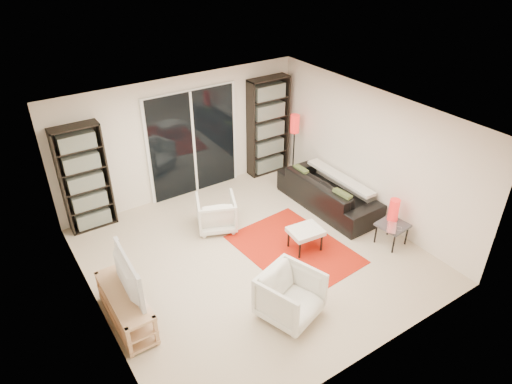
{
  "coord_description": "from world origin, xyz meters",
  "views": [
    {
      "loc": [
        -3.26,
        -5.01,
        4.82
      ],
      "look_at": [
        0.25,
        0.3,
        1.0
      ],
      "focal_mm": 32.0,
      "sensor_mm": 36.0,
      "label": 1
    }
  ],
  "objects_px": {
    "bookshelf_left": "(85,179)",
    "side_table": "(393,226)",
    "ottoman": "(305,232)",
    "floor_lamp": "(295,130)",
    "armchair_front": "(290,296)",
    "armchair_back": "(216,213)",
    "sofa": "(328,192)",
    "bookshelf_right": "(268,127)",
    "tv_stand": "(126,306)"
  },
  "relations": [
    {
      "from": "armchair_back",
      "to": "tv_stand",
      "type": "bearing_deg",
      "value": 53.8
    },
    {
      "from": "floor_lamp",
      "to": "side_table",
      "type": "bearing_deg",
      "value": -91.54
    },
    {
      "from": "ottoman",
      "to": "floor_lamp",
      "type": "relative_size",
      "value": 0.41
    },
    {
      "from": "armchair_front",
      "to": "side_table",
      "type": "relative_size",
      "value": 1.54
    },
    {
      "from": "armchair_back",
      "to": "side_table",
      "type": "bearing_deg",
      "value": 160.4
    },
    {
      "from": "armchair_back",
      "to": "side_table",
      "type": "distance_m",
      "value": 3.06
    },
    {
      "from": "tv_stand",
      "to": "armchair_back",
      "type": "height_order",
      "value": "armchair_back"
    },
    {
      "from": "armchair_back",
      "to": "ottoman",
      "type": "bearing_deg",
      "value": 147.09
    },
    {
      "from": "floor_lamp",
      "to": "bookshelf_left",
      "type": "bearing_deg",
      "value": 173.33
    },
    {
      "from": "sofa",
      "to": "floor_lamp",
      "type": "relative_size",
      "value": 1.55
    },
    {
      "from": "tv_stand",
      "to": "armchair_back",
      "type": "distance_m",
      "value": 2.49
    },
    {
      "from": "bookshelf_left",
      "to": "armchair_back",
      "type": "relative_size",
      "value": 2.83
    },
    {
      "from": "sofa",
      "to": "bookshelf_left",
      "type": "bearing_deg",
      "value": 63.9
    },
    {
      "from": "armchair_back",
      "to": "ottoman",
      "type": "distance_m",
      "value": 1.66
    },
    {
      "from": "bookshelf_left",
      "to": "floor_lamp",
      "type": "relative_size",
      "value": 1.39
    },
    {
      "from": "bookshelf_left",
      "to": "ottoman",
      "type": "relative_size",
      "value": 3.37
    },
    {
      "from": "bookshelf_right",
      "to": "armchair_back",
      "type": "bearing_deg",
      "value": -147.29
    },
    {
      "from": "armchair_front",
      "to": "side_table",
      "type": "bearing_deg",
      "value": -9.52
    },
    {
      "from": "bookshelf_right",
      "to": "sofa",
      "type": "xyz_separation_m",
      "value": [
        0.13,
        -1.85,
        -0.73
      ]
    },
    {
      "from": "bookshelf_left",
      "to": "tv_stand",
      "type": "bearing_deg",
      "value": -96.43
    },
    {
      "from": "sofa",
      "to": "floor_lamp",
      "type": "height_order",
      "value": "floor_lamp"
    },
    {
      "from": "tv_stand",
      "to": "armchair_back",
      "type": "bearing_deg",
      "value": 31.0
    },
    {
      "from": "bookshelf_right",
      "to": "tv_stand",
      "type": "distance_m",
      "value": 4.94
    },
    {
      "from": "bookshelf_left",
      "to": "armchair_front",
      "type": "height_order",
      "value": "bookshelf_left"
    },
    {
      "from": "tv_stand",
      "to": "armchair_front",
      "type": "height_order",
      "value": "armchair_front"
    },
    {
      "from": "armchair_front",
      "to": "floor_lamp",
      "type": "xyz_separation_m",
      "value": [
        2.53,
        3.23,
        0.72
      ]
    },
    {
      "from": "bookshelf_right",
      "to": "side_table",
      "type": "height_order",
      "value": "bookshelf_right"
    },
    {
      "from": "bookshelf_right",
      "to": "armchair_front",
      "type": "relative_size",
      "value": 2.7
    },
    {
      "from": "sofa",
      "to": "ottoman",
      "type": "xyz_separation_m",
      "value": [
        -1.21,
        -0.8,
        0.03
      ]
    },
    {
      "from": "ottoman",
      "to": "side_table",
      "type": "relative_size",
      "value": 1.15
    },
    {
      "from": "floor_lamp",
      "to": "sofa",
      "type": "bearing_deg",
      "value": -98.06
    },
    {
      "from": "armchair_back",
      "to": "floor_lamp",
      "type": "relative_size",
      "value": 0.49
    },
    {
      "from": "bookshelf_right",
      "to": "side_table",
      "type": "relative_size",
      "value": 4.16
    },
    {
      "from": "bookshelf_right",
      "to": "armchair_back",
      "type": "relative_size",
      "value": 3.05
    },
    {
      "from": "tv_stand",
      "to": "sofa",
      "type": "height_order",
      "value": "sofa"
    },
    {
      "from": "bookshelf_left",
      "to": "bookshelf_right",
      "type": "xyz_separation_m",
      "value": [
        3.85,
        -0.0,
        0.07
      ]
    },
    {
      "from": "sofa",
      "to": "armchair_back",
      "type": "relative_size",
      "value": 3.14
    },
    {
      "from": "floor_lamp",
      "to": "ottoman",
      "type": "bearing_deg",
      "value": -122.87
    },
    {
      "from": "ottoman",
      "to": "side_table",
      "type": "distance_m",
      "value": 1.5
    },
    {
      "from": "bookshelf_left",
      "to": "floor_lamp",
      "type": "xyz_separation_m",
      "value": [
        4.18,
        -0.49,
        0.09
      ]
    },
    {
      "from": "tv_stand",
      "to": "ottoman",
      "type": "height_order",
      "value": "tv_stand"
    },
    {
      "from": "bookshelf_left",
      "to": "side_table",
      "type": "height_order",
      "value": "bookshelf_left"
    },
    {
      "from": "armchair_back",
      "to": "bookshelf_right",
      "type": "bearing_deg",
      "value": -124.5
    },
    {
      "from": "bookshelf_right",
      "to": "armchair_front",
      "type": "distance_m",
      "value": 4.38
    },
    {
      "from": "side_table",
      "to": "floor_lamp",
      "type": "relative_size",
      "value": 0.36
    },
    {
      "from": "sofa",
      "to": "side_table",
      "type": "bearing_deg",
      "value": -176.73
    },
    {
      "from": "floor_lamp",
      "to": "armchair_front",
      "type": "bearing_deg",
      "value": -127.99
    },
    {
      "from": "tv_stand",
      "to": "sofa",
      "type": "relative_size",
      "value": 0.6
    },
    {
      "from": "bookshelf_left",
      "to": "floor_lamp",
      "type": "height_order",
      "value": "bookshelf_left"
    },
    {
      "from": "bookshelf_left",
      "to": "ottoman",
      "type": "bearing_deg",
      "value": -43.77
    }
  ]
}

